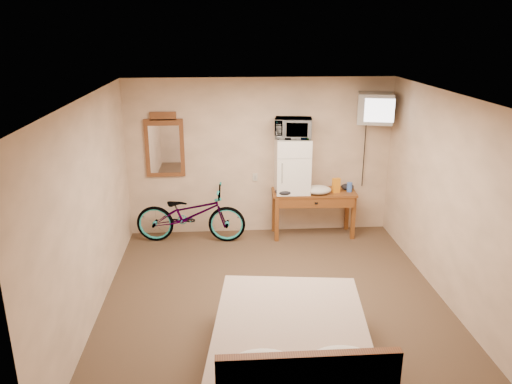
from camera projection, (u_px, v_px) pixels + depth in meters
room at (275, 207)px, 5.75m from camera, size 4.60×4.64×2.50m
desk at (314, 199)px, 7.90m from camera, size 1.34×0.56×0.75m
mini_fridge at (292, 165)px, 7.75m from camera, size 0.53×0.52×0.86m
microwave at (293, 128)px, 7.57m from camera, size 0.60×0.45×0.31m
snack_bag at (336, 185)px, 7.80m from camera, size 0.13×0.09×0.23m
blue_cup at (350, 187)px, 7.85m from camera, size 0.08×0.08×0.15m
cloth_cream at (318, 190)px, 7.75m from camera, size 0.41×0.31×0.13m
cloth_dark_a at (284, 191)px, 7.70m from camera, size 0.29×0.22×0.11m
cloth_dark_b at (347, 187)px, 7.96m from camera, size 0.21×0.17×0.09m
crt_television at (375, 108)px, 7.53m from camera, size 0.61×0.65×0.45m
wall_mirror at (165, 146)px, 7.74m from camera, size 0.60×0.04×1.02m
bicycle at (191, 214)px, 7.77m from camera, size 1.75×0.73×0.90m
bed at (291, 350)px, 4.75m from camera, size 1.67×2.09×0.90m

